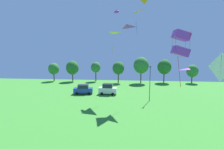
# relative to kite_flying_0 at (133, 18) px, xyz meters

# --- Properties ---
(kite_flying_0) EXTENTS (2.69, 3.08, 3.61)m
(kite_flying_0) POSITION_rel_kite_flying_0_xyz_m (0.00, 0.00, 0.00)
(kite_flying_0) COLOR orange
(kite_flying_3) EXTENTS (1.06, 2.28, 2.50)m
(kite_flying_3) POSITION_rel_kite_flying_0_xyz_m (7.15, -20.56, -8.12)
(kite_flying_3) COLOR white
(kite_flying_6) EXTENTS (1.74, 2.17, 0.26)m
(kite_flying_6) POSITION_rel_kite_flying_0_xyz_m (5.05, -15.07, -9.66)
(kite_flying_6) COLOR purple
(kite_flying_7) EXTENTS (1.88, 1.70, 6.47)m
(kite_flying_7) POSITION_rel_kite_flying_0_xyz_m (5.06, -15.81, -5.89)
(kite_flying_7) COLOR purple
(kite_flying_9) EXTENTS (1.80, 2.64, 0.99)m
(kite_flying_9) POSITION_rel_kite_flying_0_xyz_m (-3.57, 3.60, 1.97)
(kite_flying_9) COLOR purple
(kite_flying_10) EXTENTS (3.22, 3.58, 4.32)m
(kite_flying_10) POSITION_rel_kite_flying_0_xyz_m (-4.98, -0.31, -3.90)
(kite_flying_10) COLOR yellow
(kite_flying_11) EXTENTS (3.28, 3.73, 0.52)m
(kite_flying_11) POSITION_rel_kite_flying_0_xyz_m (-2.13, -1.88, -3.56)
(kite_flying_11) COLOR purple
(parked_car_leftmost) EXTENTS (4.59, 2.50, 2.21)m
(parked_car_leftmost) POSITION_rel_kite_flying_0_xyz_m (-11.36, 3.22, -15.55)
(parked_car_leftmost) COLOR #234299
(parked_car_leftmost) RESTS_ON ground
(parked_car_second_from_left) EXTENTS (4.24, 2.21, 2.52)m
(parked_car_second_from_left) POSITION_rel_kite_flying_0_xyz_m (-5.53, 3.31, -15.42)
(parked_car_second_from_left) COLOR silver
(parked_car_second_from_left) RESTS_ON ground
(light_post_0) EXTENTS (0.36, 0.20, 7.10)m
(light_post_0) POSITION_rel_kite_flying_0_xyz_m (3.51, -1.33, -12.69)
(light_post_0) COLOR #2D2D33
(light_post_0) RESTS_ON ground
(treeline_tree_0) EXTENTS (3.59, 3.59, 6.16)m
(treeline_tree_0) POSITION_rel_kite_flying_0_xyz_m (-26.14, 20.36, -12.49)
(treeline_tree_0) COLOR brown
(treeline_tree_0) RESTS_ON ground
(treeline_tree_1) EXTENTS (4.22, 4.22, 6.92)m
(treeline_tree_1) POSITION_rel_kite_flying_0_xyz_m (-19.61, 20.39, -12.07)
(treeline_tree_1) COLOR brown
(treeline_tree_1) RESTS_ON ground
(treeline_tree_2) EXTENTS (3.24, 3.24, 6.51)m
(treeline_tree_2) POSITION_rel_kite_flying_0_xyz_m (-11.90, 21.57, -11.96)
(treeline_tree_2) COLOR brown
(treeline_tree_2) RESTS_ON ground
(treeline_tree_3) EXTENTS (3.75, 3.75, 6.79)m
(treeline_tree_3) POSITION_rel_kite_flying_0_xyz_m (-4.09, 18.98, -11.95)
(treeline_tree_3) COLOR brown
(treeline_tree_3) RESTS_ON ground
(treeline_tree_4) EXTENTS (4.75, 4.75, 8.25)m
(treeline_tree_4) POSITION_rel_kite_flying_0_xyz_m (3.07, 19.33, -11.03)
(treeline_tree_4) COLOR brown
(treeline_tree_4) RESTS_ON ground
(treeline_tree_5) EXTENTS (4.35, 4.35, 7.45)m
(treeline_tree_5) POSITION_rel_kite_flying_0_xyz_m (10.61, 21.20, -11.62)
(treeline_tree_5) COLOR brown
(treeline_tree_5) RESTS_ON ground
(treeline_tree_6) EXTENTS (3.61, 3.61, 5.84)m
(treeline_tree_6) POSITION_rel_kite_flying_0_xyz_m (19.27, 20.99, -12.81)
(treeline_tree_6) COLOR brown
(treeline_tree_6) RESTS_ON ground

